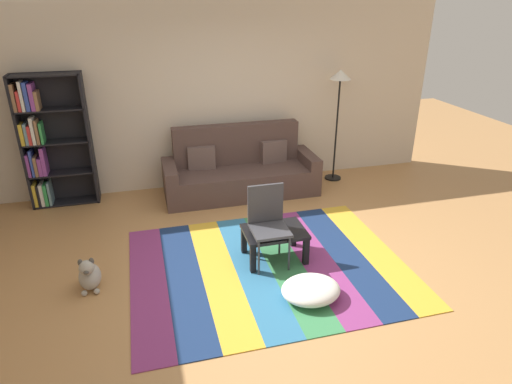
{
  "coord_description": "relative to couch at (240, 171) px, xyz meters",
  "views": [
    {
      "loc": [
        -1.23,
        -4.04,
        2.79
      ],
      "look_at": [
        -0.01,
        0.56,
        0.65
      ],
      "focal_mm": 31.26,
      "sensor_mm": 36.0,
      "label": 1
    }
  ],
  "objects": [
    {
      "name": "ground_plane",
      "position": [
        -0.14,
        -2.02,
        -0.34
      ],
      "size": [
        14.0,
        14.0,
        0.0
      ],
      "primitive_type": "plane",
      "color": "#B27F4C"
    },
    {
      "name": "back_wall",
      "position": [
        -0.14,
        0.53,
        1.01
      ],
      "size": [
        6.8,
        0.1,
        2.7
      ],
      "primitive_type": "cube",
      "color": "beige",
      "rests_on": "ground_plane"
    },
    {
      "name": "folding_chair",
      "position": [
        -0.14,
        -1.94,
        0.2
      ],
      "size": [
        0.4,
        0.4,
        0.9
      ],
      "rotation": [
        0.0,
        0.0,
        -0.68
      ],
      "color": "#38383D",
      "rests_on": "ground_plane"
    },
    {
      "name": "pouf",
      "position": [
        0.08,
        -2.71,
        -0.23
      ],
      "size": [
        0.59,
        0.51,
        0.19
      ],
      "primitive_type": "ellipsoid",
      "color": "white",
      "rests_on": "rug"
    },
    {
      "name": "tv_remote",
      "position": [
        0.03,
        -1.88,
        0.04
      ],
      "size": [
        0.05,
        0.15,
        0.02
      ],
      "primitive_type": "cube",
      "rotation": [
        0.0,
        0.0,
        -0.02
      ],
      "color": "black",
      "rests_on": "coffee_table"
    },
    {
      "name": "couch",
      "position": [
        0.0,
        0.0,
        0.0
      ],
      "size": [
        2.26,
        0.8,
        1.0
      ],
      "color": "#4C3833",
      "rests_on": "ground_plane"
    },
    {
      "name": "standing_lamp",
      "position": [
        1.59,
        0.13,
        1.12
      ],
      "size": [
        0.32,
        0.32,
        1.74
      ],
      "color": "black",
      "rests_on": "ground_plane"
    },
    {
      "name": "dog",
      "position": [
        -2.03,
        -1.97,
        -0.18
      ],
      "size": [
        0.22,
        0.35,
        0.4
      ],
      "color": "#9E998E",
      "rests_on": "ground_plane"
    },
    {
      "name": "coffee_table",
      "position": [
        -0.05,
        -1.92,
        -0.04
      ],
      "size": [
        0.69,
        0.5,
        0.36
      ],
      "color": "black",
      "rests_on": "rug"
    },
    {
      "name": "bookshelf",
      "position": [
        -2.62,
        0.29,
        0.58
      ],
      "size": [
        0.9,
        0.28,
        1.84
      ],
      "color": "black",
      "rests_on": "ground_plane"
    },
    {
      "name": "rug",
      "position": [
        -0.16,
        -2.06,
        -0.33
      ],
      "size": [
        2.99,
        2.37,
        0.01
      ],
      "color": "#843370",
      "rests_on": "ground_plane"
    }
  ]
}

